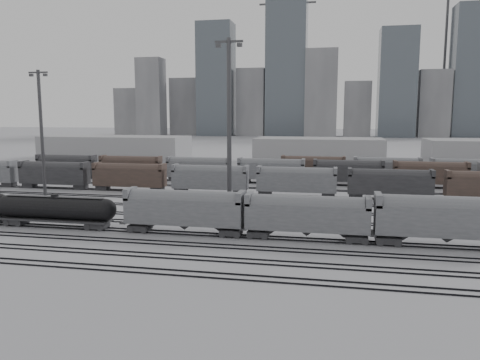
% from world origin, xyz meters
% --- Properties ---
extents(ground, '(900.00, 900.00, 0.00)m').
position_xyz_m(ground, '(0.00, 0.00, 0.00)').
color(ground, '#B3B3B8').
rests_on(ground, ground).
extents(tracks, '(220.00, 71.50, 0.16)m').
position_xyz_m(tracks, '(0.00, 17.50, 0.08)').
color(tracks, black).
rests_on(tracks, ground).
extents(tank_car_b, '(17.99, 3.00, 4.45)m').
position_xyz_m(tank_car_b, '(-22.84, 1.00, 2.57)').
color(tank_car_b, '#262628').
rests_on(tank_car_b, ground).
extents(hopper_car_a, '(15.75, 3.13, 5.63)m').
position_xyz_m(hopper_car_a, '(-4.15, 1.00, 3.48)').
color(hopper_car_a, '#262628').
rests_on(hopper_car_a, ground).
extents(hopper_car_b, '(15.32, 3.04, 5.48)m').
position_xyz_m(hopper_car_b, '(11.75, 1.00, 3.39)').
color(hopper_car_b, '#262628').
rests_on(hopper_car_b, ground).
extents(hopper_car_c, '(16.73, 3.32, 5.98)m').
position_xyz_m(hopper_car_c, '(28.15, 1.00, 3.70)').
color(hopper_car_c, '#262628').
rests_on(hopper_car_c, ground).
extents(light_mast_b, '(3.76, 0.60, 23.52)m').
position_xyz_m(light_mast_b, '(-38.03, 21.14, 12.48)').
color(light_mast_b, '#3C3C3F').
rests_on(light_mast_b, ground).
extents(light_mast_c, '(4.28, 0.68, 26.73)m').
position_xyz_m(light_mast_c, '(-0.83, 13.12, 14.18)').
color(light_mast_c, '#3C3C3F').
rests_on(light_mast_c, ground).
extents(bg_string_near, '(151.00, 3.00, 5.60)m').
position_xyz_m(bg_string_near, '(8.00, 32.00, 2.80)').
color(bg_string_near, slate).
rests_on(bg_string_near, ground).
extents(bg_string_mid, '(151.00, 3.00, 5.60)m').
position_xyz_m(bg_string_mid, '(18.00, 48.00, 2.80)').
color(bg_string_mid, '#262628').
rests_on(bg_string_mid, ground).
extents(bg_string_far, '(66.00, 3.00, 5.60)m').
position_xyz_m(bg_string_far, '(35.50, 56.00, 2.80)').
color(bg_string_far, '#4F3A32').
rests_on(bg_string_far, ground).
extents(warehouse_left, '(50.00, 18.00, 8.00)m').
position_xyz_m(warehouse_left, '(-60.00, 95.00, 4.00)').
color(warehouse_left, gray).
rests_on(warehouse_left, ground).
extents(warehouse_mid, '(40.00, 18.00, 8.00)m').
position_xyz_m(warehouse_mid, '(10.00, 95.00, 4.00)').
color(warehouse_mid, gray).
rests_on(warehouse_mid, ground).
extents(skyline, '(316.00, 22.40, 95.00)m').
position_xyz_m(skyline, '(10.84, 280.00, 34.73)').
color(skyline, '#9C9C9F').
rests_on(skyline, ground).
extents(crane_left, '(42.00, 1.80, 100.00)m').
position_xyz_m(crane_left, '(-28.74, 305.00, 57.39)').
color(crane_left, '#3C3C3F').
rests_on(crane_left, ground).
extents(crane_right, '(42.00, 1.80, 100.00)m').
position_xyz_m(crane_right, '(91.26, 305.00, 57.39)').
color(crane_right, '#3C3C3F').
rests_on(crane_right, ground).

